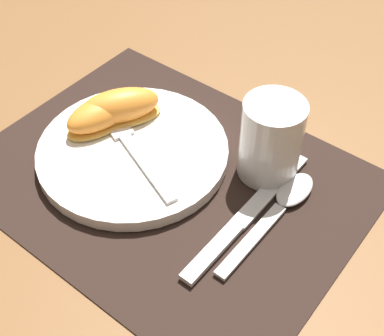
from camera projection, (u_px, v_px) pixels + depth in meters
The scene contains 9 objects.
ground_plane at pixel (168, 179), 0.65m from camera, with size 3.00×3.00×0.00m, color brown.
placemat at pixel (168, 178), 0.64m from camera, with size 0.45×0.35×0.00m.
plate at pixel (132, 153), 0.66m from camera, with size 0.24×0.24×0.02m.
juice_glass at pixel (270, 144), 0.62m from camera, with size 0.07×0.07×0.10m.
knife at pixel (246, 216), 0.60m from camera, with size 0.02×0.23×0.01m.
spoon at pixel (284, 202), 0.61m from camera, with size 0.03×0.18×0.01m.
fork at pixel (128, 141), 0.66m from camera, with size 0.19×0.09×0.00m.
citrus_wedge_0 at pixel (120, 108), 0.68m from camera, with size 0.10×0.11×0.04m.
citrus_wedge_1 at pixel (104, 113), 0.67m from camera, with size 0.07×0.12×0.04m.
Camera 1 is at (0.29, -0.32, 0.48)m, focal length 50.00 mm.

